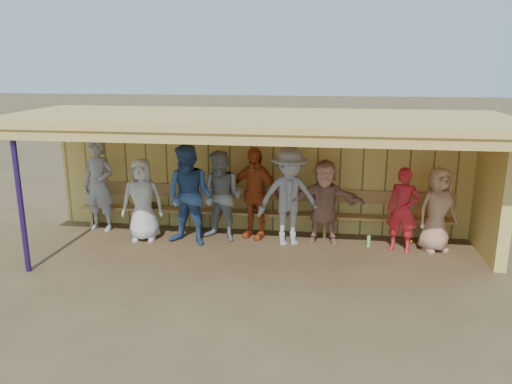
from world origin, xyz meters
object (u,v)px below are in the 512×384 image
player_extra (222,196)px  player_h (437,210)px  player_c (189,195)px  player_a (99,185)px  player_e (289,197)px  player_f (324,202)px  player_b (143,200)px  player_g (403,210)px  player_d (254,193)px  bench (261,207)px

player_extra → player_h: bearing=18.1°
player_c → player_extra: size_ratio=1.09×
player_a → player_extra: bearing=3.9°
player_a → player_e: (3.92, -0.30, -0.02)m
player_f → player_extra: (-1.97, -0.13, 0.07)m
player_b → player_g: player_b is taller
player_a → player_f: bearing=7.9°
player_g → player_c: bearing=-158.2°
player_g → player_d: bearing=-168.4°
player_extra → player_a: bearing=-167.0°
player_b → player_f: (3.49, 0.35, 0.00)m
bench → player_b: bearing=-161.1°
player_g → player_extra: player_extra is taller
player_f → player_h: 2.05m
player_b → player_h: 5.54m
player_a → bench: 3.35m
player_a → player_f: player_a is taller
player_c → player_g: bearing=14.0°
bench → player_c: bearing=-145.5°
player_c → bench: bearing=45.8°
player_b → player_d: bearing=3.8°
player_c → player_d: bearing=37.0°
player_e → player_h: size_ratio=1.19×
player_e → player_f: bearing=-1.7°
player_d → player_e: size_ratio=0.97×
player_e → player_h: player_e is taller
player_e → player_h: 2.71m
player_f → player_g: bearing=-9.5°
player_b → bench: bearing=10.6°
player_b → player_e: player_e is taller
player_g → bench: bearing=-174.9°
player_c → player_f: 2.56m
player_a → bench: player_a is taller
player_b → player_d: size_ratio=0.89×
player_f → player_extra: size_ratio=0.92×
player_a → player_c: player_c is taller
player_h → bench: (-3.31, 0.56, -0.26)m
player_f → player_extra: bearing=-175.3°
bench → player_extra: bearing=-142.1°
bench → player_h: bearing=-9.6°
player_h → player_extra: bearing=156.1°
player_b → bench: 2.36m
player_e → bench: size_ratio=0.25×
player_d → player_e: (0.71, -0.30, 0.03)m
player_c → player_a: bearing=176.2°
player_f → bench: (-1.26, 0.41, -0.29)m
player_g → player_extra: size_ratio=0.89×
player_d → player_extra: size_ratio=1.03×
player_extra → player_e: bearing=15.6°
player_a → player_b: bearing=-13.4°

